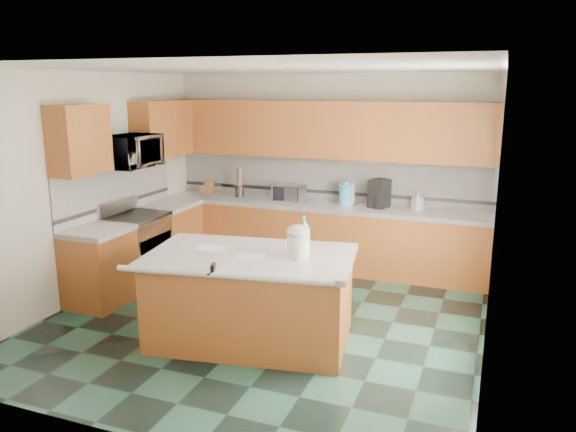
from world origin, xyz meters
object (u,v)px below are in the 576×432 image
at_px(island_base, 251,300).
at_px(knife_block, 209,187).
at_px(toaster_oven, 289,193).
at_px(coffee_maker, 379,193).
at_px(treat_jar, 298,247).
at_px(island_top, 250,257).
at_px(soap_bottle_island, 304,234).

xyz_separation_m(island_base, knife_block, (-1.86, 2.56, 0.60)).
height_order(knife_block, toaster_oven, toaster_oven).
xyz_separation_m(island_base, coffee_maker, (0.73, 2.59, 0.68)).
relative_size(treat_jar, toaster_oven, 0.52).
distance_m(island_base, island_top, 0.46).
xyz_separation_m(treat_jar, soap_bottle_island, (-0.00, 0.19, 0.08)).
bearing_deg(soap_bottle_island, knife_block, 129.96).
xyz_separation_m(island_base, toaster_oven, (-0.56, 2.56, 0.61)).
bearing_deg(knife_block, toaster_oven, -3.46).
bearing_deg(coffee_maker, island_top, -84.49).
bearing_deg(toaster_oven, coffee_maker, 14.34).
bearing_deg(treat_jar, island_top, 166.66).
distance_m(treat_jar, knife_block, 3.43).
bearing_deg(soap_bottle_island, coffee_maker, 78.64).
bearing_deg(treat_jar, island_base, 166.66).
distance_m(island_base, treat_jar, 0.77).
bearing_deg(knife_block, coffee_maker, -2.80).
relative_size(treat_jar, soap_bottle_island, 0.59).
relative_size(soap_bottle_island, toaster_oven, 0.89).
bearing_deg(soap_bottle_island, island_top, -158.92).
xyz_separation_m(knife_block, coffee_maker, (2.59, 0.03, 0.08)).
xyz_separation_m(island_top, coffee_maker, (0.73, 2.59, 0.22)).
xyz_separation_m(treat_jar, knife_block, (-2.34, 2.51, 0.00)).
relative_size(treat_jar, knife_block, 0.98).
bearing_deg(soap_bottle_island, treat_jar, -93.95).
distance_m(island_base, knife_block, 3.22).
bearing_deg(island_top, island_base, 0.00).
bearing_deg(island_top, treat_jar, -2.93).
xyz_separation_m(treat_jar, toaster_oven, (-1.04, 2.51, 0.01)).
distance_m(island_top, toaster_oven, 2.62).
distance_m(toaster_oven, coffee_maker, 1.30).
bearing_deg(treat_jar, toaster_oven, 93.36).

